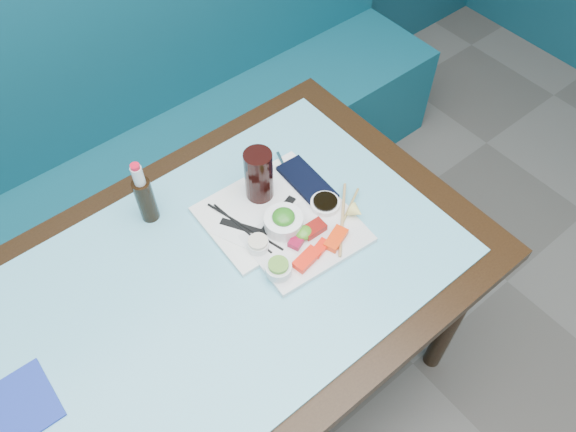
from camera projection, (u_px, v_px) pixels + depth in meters
booth_bench at (99, 181)px, 2.11m from camera, size 3.00×0.56×1.17m
dining_table at (219, 297)px, 1.48m from camera, size 1.40×0.90×0.75m
glass_top at (215, 280)px, 1.41m from camera, size 1.22×0.76×0.01m
sashimi_plate at (307, 239)px, 1.48m from camera, size 0.32×0.24×0.02m
salmon_left at (307, 259)px, 1.42m from camera, size 0.08×0.05×0.02m
salmon_mid at (320, 248)px, 1.44m from camera, size 0.06×0.04×0.01m
salmon_right at (336, 239)px, 1.46m from camera, size 0.08×0.06×0.02m
tuna_left at (298, 240)px, 1.45m from camera, size 0.06×0.05×0.02m
tuna_right at (314, 229)px, 1.47m from camera, size 0.06×0.04×0.02m
seaweed_garnish at (304, 233)px, 1.46m from camera, size 0.06×0.05×0.03m
ramekin_wasabi at (278, 269)px, 1.40m from camera, size 0.09×0.09×0.03m
wasabi_fill at (278, 265)px, 1.38m from camera, size 0.06×0.06×0.01m
ramekin_ginger at (258, 245)px, 1.44m from camera, size 0.07×0.07×0.02m
ginger_fill at (258, 242)px, 1.43m from camera, size 0.06×0.06×0.01m
soy_dish at (325, 204)px, 1.53m from camera, size 0.10×0.10×0.02m
soy_fill at (325, 201)px, 1.52m from camera, size 0.07×0.07×0.01m
lemon_wedge at (356, 212)px, 1.49m from camera, size 0.05×0.04×0.04m
chopstick_sleeve at (278, 215)px, 1.51m from camera, size 0.14×0.07×0.00m
wooden_chopstick_a at (342, 219)px, 1.50m from camera, size 0.18×0.18×0.01m
wooden_chopstick_b at (345, 217)px, 1.51m from camera, size 0.19×0.11×0.01m
serving_tray at (269, 209)px, 1.54m from camera, size 0.37×0.28×0.01m
paper_placemat at (269, 208)px, 1.53m from camera, size 0.35×0.31×0.00m
seaweed_bowl at (284, 222)px, 1.48m from camera, size 0.13×0.13×0.04m
seaweed_salad at (283, 217)px, 1.46m from camera, size 0.08×0.08×0.03m
cola_glass at (259, 175)px, 1.50m from camera, size 0.10×0.10×0.16m
navy_pouch at (307, 182)px, 1.58m from camera, size 0.09×0.19×0.01m
fork at (282, 162)px, 1.63m from camera, size 0.04×0.08×0.01m
black_chopstick_a at (242, 228)px, 1.49m from camera, size 0.03×0.22×0.01m
black_chopstick_b at (245, 226)px, 1.49m from camera, size 0.07×0.25×0.01m
tray_sleeve at (243, 228)px, 1.49m from camera, size 0.09×0.12×0.00m
cola_bottle_body at (146, 200)px, 1.48m from camera, size 0.05×0.05×0.14m
cola_bottle_neck at (138, 176)px, 1.40m from camera, size 0.03×0.03×0.06m
cola_bottle_cap at (135, 167)px, 1.37m from camera, size 0.03×0.03×0.01m
blue_napkin at (16, 408)px, 1.21m from camera, size 0.16×0.16×0.01m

